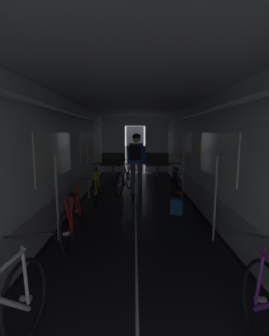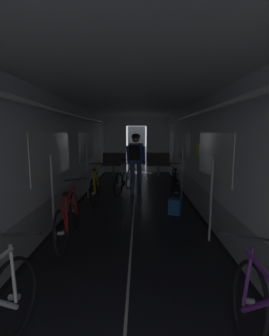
{
  "view_description": "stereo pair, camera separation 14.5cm",
  "coord_description": "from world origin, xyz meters",
  "px_view_note": "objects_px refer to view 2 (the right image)",
  "views": [
    {
      "loc": [
        -0.03,
        -1.63,
        1.75
      ],
      "look_at": [
        0.0,
        4.71,
        0.82
      ],
      "focal_mm": 25.66,
      "sensor_mm": 36.0,
      "label": 1
    },
    {
      "loc": [
        0.12,
        -1.63,
        1.75
      ],
      "look_at": [
        0.0,
        4.71,
        0.82
      ],
      "focal_mm": 25.66,
      "sensor_mm": 36.0,
      "label": 2
    }
  ],
  "objects_px": {
    "bicycle_yellow": "(95,187)",
    "backpack_on_floor": "(175,207)",
    "bicycle_red": "(69,218)",
    "bicycle_black": "(175,186)",
    "bench_seat_far_left": "(114,162)",
    "person_cyclist_aisle": "(136,157)",
    "bicycle_silver_in_aisle": "(124,180)",
    "bench_seat_far_right": "(158,162)"
  },
  "relations": [
    {
      "from": "bench_seat_far_right",
      "to": "bicycle_black",
      "type": "bearing_deg",
      "value": -87.7
    },
    {
      "from": "person_cyclist_aisle",
      "to": "bicycle_silver_in_aisle",
      "type": "xyz_separation_m",
      "value": [
        -0.34,
        0.27,
        -0.69
      ]
    },
    {
      "from": "bicycle_yellow",
      "to": "person_cyclist_aisle",
      "type": "height_order",
      "value": "person_cyclist_aisle"
    },
    {
      "from": "bench_seat_far_left",
      "to": "bicycle_yellow",
      "type": "xyz_separation_m",
      "value": [
        -0.09,
        -3.71,
        -0.18
      ]
    },
    {
      "from": "bicycle_yellow",
      "to": "person_cyclist_aisle",
      "type": "xyz_separation_m",
      "value": [
        1.02,
        0.62,
        0.69
      ]
    },
    {
      "from": "bicycle_yellow",
      "to": "person_cyclist_aisle",
      "type": "bearing_deg",
      "value": 31.45
    },
    {
      "from": "bench_seat_far_right",
      "to": "bicycle_silver_in_aisle",
      "type": "relative_size",
      "value": 0.59
    },
    {
      "from": "bicycle_red",
      "to": "backpack_on_floor",
      "type": "distance_m",
      "value": 2.33
    },
    {
      "from": "backpack_on_floor",
      "to": "person_cyclist_aisle",
      "type": "bearing_deg",
      "value": 118.61
    },
    {
      "from": "bench_seat_far_left",
      "to": "person_cyclist_aisle",
      "type": "height_order",
      "value": "person_cyclist_aisle"
    },
    {
      "from": "bicycle_yellow",
      "to": "bicycle_silver_in_aisle",
      "type": "bearing_deg",
      "value": 52.61
    },
    {
      "from": "person_cyclist_aisle",
      "to": "backpack_on_floor",
      "type": "relative_size",
      "value": 5.09
    },
    {
      "from": "bench_seat_far_right",
      "to": "person_cyclist_aisle",
      "type": "bearing_deg",
      "value": -105.81
    },
    {
      "from": "bicycle_silver_in_aisle",
      "to": "bench_seat_far_right",
      "type": "bearing_deg",
      "value": 66.73
    },
    {
      "from": "bicycle_red",
      "to": "person_cyclist_aisle",
      "type": "relative_size",
      "value": 0.98
    },
    {
      "from": "bicycle_red",
      "to": "bicycle_black",
      "type": "distance_m",
      "value": 3.12
    },
    {
      "from": "bicycle_red",
      "to": "bench_seat_far_left",
      "type": "bearing_deg",
      "value": 88.85
    },
    {
      "from": "person_cyclist_aisle",
      "to": "bicycle_yellow",
      "type": "bearing_deg",
      "value": -148.55
    },
    {
      "from": "bicycle_yellow",
      "to": "bicycle_black",
      "type": "relative_size",
      "value": 1.0
    },
    {
      "from": "bicycle_red",
      "to": "bicycle_yellow",
      "type": "bearing_deg",
      "value": 89.34
    },
    {
      "from": "bicycle_yellow",
      "to": "backpack_on_floor",
      "type": "xyz_separation_m",
      "value": [
        1.9,
        -0.98,
        -0.21
      ]
    },
    {
      "from": "bench_seat_far_right",
      "to": "person_cyclist_aisle",
      "type": "relative_size",
      "value": 0.57
    },
    {
      "from": "bench_seat_far_right",
      "to": "person_cyclist_aisle",
      "type": "height_order",
      "value": "person_cyclist_aisle"
    },
    {
      "from": "bench_seat_far_left",
      "to": "person_cyclist_aisle",
      "type": "distance_m",
      "value": 3.26
    },
    {
      "from": "bench_seat_far_right",
      "to": "bicycle_black",
      "type": "xyz_separation_m",
      "value": [
        0.15,
        -3.65,
        -0.18
      ]
    },
    {
      "from": "bicycle_black",
      "to": "person_cyclist_aisle",
      "type": "relative_size",
      "value": 0.98
    },
    {
      "from": "bench_seat_far_left",
      "to": "bicycle_red",
      "type": "bearing_deg",
      "value": -91.15
    },
    {
      "from": "bench_seat_far_left",
      "to": "bicycle_black",
      "type": "height_order",
      "value": "bench_seat_far_left"
    },
    {
      "from": "bicycle_red",
      "to": "bench_seat_far_right",
      "type": "bearing_deg",
      "value": 72.22
    },
    {
      "from": "bench_seat_far_left",
      "to": "bicycle_black",
      "type": "relative_size",
      "value": 0.58
    },
    {
      "from": "bench_seat_far_left",
      "to": "bicycle_silver_in_aisle",
      "type": "distance_m",
      "value": 2.88
    },
    {
      "from": "bench_seat_far_right",
      "to": "backpack_on_floor",
      "type": "bearing_deg",
      "value": -89.97
    },
    {
      "from": "bench_seat_far_right",
      "to": "bicycle_yellow",
      "type": "distance_m",
      "value": 4.17
    },
    {
      "from": "bench_seat_far_left",
      "to": "bicycle_black",
      "type": "distance_m",
      "value": 4.14
    },
    {
      "from": "bicycle_red",
      "to": "person_cyclist_aisle",
      "type": "distance_m",
      "value": 3.16
    },
    {
      "from": "bicycle_black",
      "to": "bicycle_red",
      "type": "bearing_deg",
      "value": -131.44
    },
    {
      "from": "bench_seat_far_right",
      "to": "bicycle_silver_in_aisle",
      "type": "bearing_deg",
      "value": -113.27
    },
    {
      "from": "bench_seat_far_left",
      "to": "bicycle_silver_in_aisle",
      "type": "bearing_deg",
      "value": -78.16
    },
    {
      "from": "bicycle_black",
      "to": "backpack_on_floor",
      "type": "bearing_deg",
      "value": -97.83
    },
    {
      "from": "person_cyclist_aisle",
      "to": "backpack_on_floor",
      "type": "xyz_separation_m",
      "value": [
        0.88,
        -1.61,
        -0.9
      ]
    },
    {
      "from": "bicycle_yellow",
      "to": "bicycle_red",
      "type": "height_order",
      "value": "bicycle_red"
    },
    {
      "from": "bench_seat_far_right",
      "to": "person_cyclist_aisle",
      "type": "distance_m",
      "value": 3.24
    }
  ]
}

